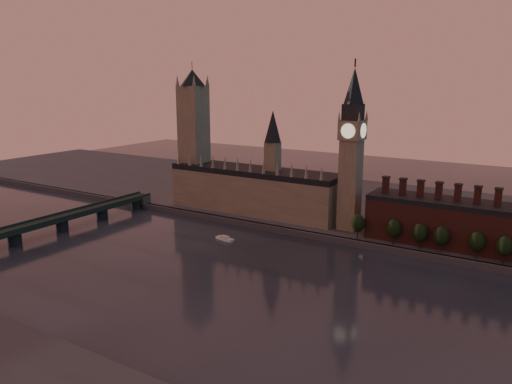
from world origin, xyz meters
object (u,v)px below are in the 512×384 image
(westminster_bridge, at_px, (35,227))
(river_boat, at_px, (225,238))
(big_ben, at_px, (352,148))
(victoria_tower, at_px, (194,132))

(westminster_bridge, bearing_deg, river_boat, 30.69)
(westminster_bridge, bearing_deg, big_ben, 34.33)
(victoria_tower, xyz_separation_m, westminster_bridge, (-35.00, -117.70, -51.65))
(westminster_bridge, height_order, river_boat, westminster_bridge)
(westminster_bridge, bearing_deg, victoria_tower, 73.44)
(big_ben, distance_m, westminster_bridge, 205.83)
(victoria_tower, relative_size, westminster_bridge, 0.54)
(victoria_tower, height_order, big_ben, victoria_tower)
(westminster_bridge, distance_m, river_boat, 120.26)
(victoria_tower, distance_m, river_boat, 105.92)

